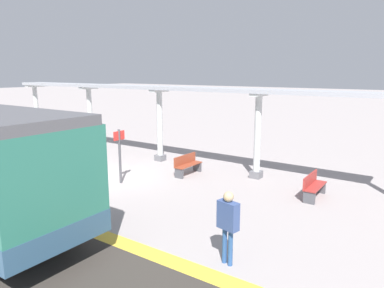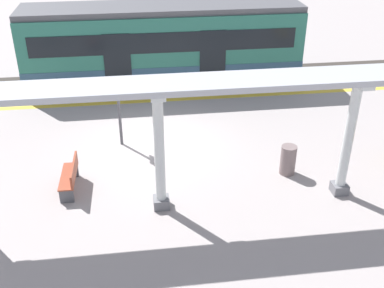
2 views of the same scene
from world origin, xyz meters
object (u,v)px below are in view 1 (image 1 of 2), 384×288
canopy_pillar_second (258,136)px  bench_near_end (313,186)px  passenger_waiting_near_edge (228,219)px  bench_mid_platform (187,165)px  canopy_pillar_fifth (37,112)px  platform_info_sign (120,151)px  bench_far_end (46,139)px  canopy_pillar_fourth (90,118)px  trash_bin (88,146)px  canopy_pillar_third (160,125)px

canopy_pillar_second → bench_near_end: 3.22m
bench_near_end → passenger_waiting_near_edge: 5.75m
canopy_pillar_second → bench_mid_platform: (-1.24, 2.70, -1.37)m
canopy_pillar_fifth → passenger_waiting_near_edge: bearing=-110.4°
platform_info_sign → bench_far_end: bearing=73.9°
canopy_pillar_fourth → canopy_pillar_fifth: size_ratio=1.00×
canopy_pillar_second → platform_info_sign: canopy_pillar_second is taller
bench_far_end → trash_bin: 3.93m
bench_far_end → canopy_pillar_fourth: bearing=-66.7°
canopy_pillar_third → trash_bin: size_ratio=3.76×
canopy_pillar_fourth → canopy_pillar_fifth: 5.34m
canopy_pillar_fourth → bench_mid_platform: bearing=-99.1°
canopy_pillar_second → platform_info_sign: (-3.80, 4.17, -0.48)m
canopy_pillar_fourth → platform_info_sign: bearing=-121.0°
canopy_pillar_fifth → bench_far_end: 3.16m
canopy_pillar_fourth → bench_mid_platform: (-1.24, -7.79, -1.37)m
canopy_pillar_second → passenger_waiting_near_edge: 7.25m
bench_far_end → passenger_waiting_near_edge: passenger_waiting_near_edge is taller
canopy_pillar_third → trash_bin: (-1.23, 4.03, -1.34)m
bench_near_end → platform_info_sign: 7.44m
canopy_pillar_fifth → trash_bin: bearing=-100.7°
canopy_pillar_second → canopy_pillar_fourth: bearing=90.0°
canopy_pillar_fourth → bench_far_end: bearing=113.3°
canopy_pillar_third → bench_mid_platform: (-1.24, -2.56, -1.37)m
bench_near_end → trash_bin: bearing=90.6°
canopy_pillar_fourth → passenger_waiting_near_edge: bearing=-117.8°
canopy_pillar_third → bench_near_end: (-1.10, -7.97, -1.37)m
canopy_pillar_third → bench_mid_platform: bearing=-115.9°
passenger_waiting_near_edge → canopy_pillar_second: bearing=19.6°
canopy_pillar_fourth → bench_near_end: 13.31m
bench_near_end → bench_far_end: size_ratio=1.00×
bench_mid_platform → passenger_waiting_near_edge: size_ratio=0.85×
canopy_pillar_second → bench_far_end: bearing=95.1°
canopy_pillar_third → platform_info_sign: canopy_pillar_third is taller
canopy_pillar_fifth → bench_mid_platform: (-1.24, -13.13, -1.37)m
canopy_pillar_fourth → trash_bin: 2.17m
canopy_pillar_fourth → bench_far_end: 3.28m
canopy_pillar_second → bench_mid_platform: canopy_pillar_second is taller
canopy_pillar_fourth → bench_far_end: (-1.18, 2.74, -1.37)m
trash_bin → canopy_pillar_fifth: bearing=79.3°
bench_mid_platform → trash_bin: 6.59m
bench_mid_platform → passenger_waiting_near_edge: 7.59m
passenger_waiting_near_edge → bench_near_end: bearing=-2.8°
canopy_pillar_second → platform_info_sign: size_ratio=1.62×
bench_mid_platform → bench_near_end: bearing=-88.5°
bench_near_end → bench_far_end: (-0.08, 15.93, 0.00)m
bench_far_end → trash_bin: trash_bin is taller
canopy_pillar_fifth → platform_info_sign: (-3.80, -11.66, -0.48)m
bench_near_end → platform_info_sign: platform_info_sign is taller
bench_far_end → canopy_pillar_fifth: bearing=65.6°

